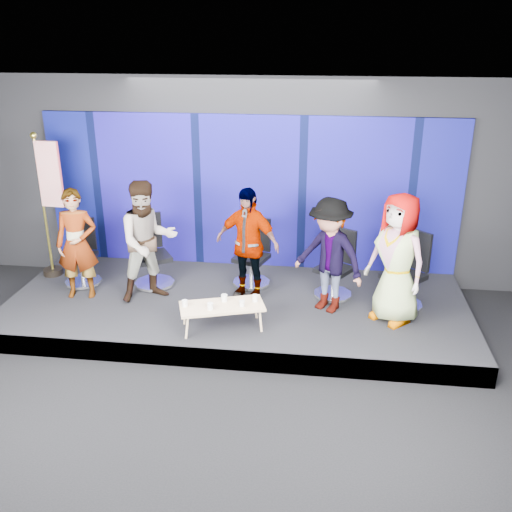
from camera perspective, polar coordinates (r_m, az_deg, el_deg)
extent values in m
plane|color=black|center=(6.89, -5.28, -15.75)|extent=(10.00, 10.00, 0.00)
cube|color=black|center=(9.71, -0.61, 7.28)|extent=(10.00, 0.02, 3.50)
cube|color=black|center=(5.51, -6.56, 14.49)|extent=(10.00, 8.00, 0.02)
cube|color=black|center=(8.89, -1.90, -5.21)|extent=(7.00, 3.00, 0.30)
cube|color=#060E4E|center=(9.70, -0.65, 6.35)|extent=(7.00, 0.08, 2.60)
cylinder|color=silver|center=(9.75, -16.85, -2.50)|extent=(0.69, 0.69, 0.06)
cylinder|color=silver|center=(9.66, -17.00, -1.27)|extent=(0.07, 0.07, 0.40)
cube|color=black|center=(9.59, -17.13, -0.18)|extent=(0.55, 0.55, 0.07)
cube|color=black|center=(9.69, -17.01, 2.14)|extent=(0.44, 0.12, 0.55)
imported|color=black|center=(9.03, -17.47, 1.13)|extent=(0.68, 0.51, 1.71)
cylinder|color=silver|center=(9.41, -10.08, -2.72)|extent=(0.89, 0.89, 0.06)
cylinder|color=silver|center=(9.31, -10.18, -1.33)|extent=(0.08, 0.08, 0.43)
cube|color=black|center=(9.23, -10.27, -0.10)|extent=(0.71, 0.71, 0.08)
cube|color=black|center=(9.35, -10.84, 2.46)|extent=(0.43, 0.30, 0.59)
imported|color=black|center=(8.66, -10.76, 1.45)|extent=(1.14, 1.08, 1.86)
cylinder|color=silver|center=(9.30, -0.46, -2.70)|extent=(0.76, 0.76, 0.06)
cylinder|color=silver|center=(9.20, -0.47, -1.37)|extent=(0.07, 0.07, 0.41)
cube|color=black|center=(9.12, -0.47, -0.20)|extent=(0.61, 0.61, 0.07)
cube|color=black|center=(9.21, 0.17, 2.25)|extent=(0.44, 0.18, 0.56)
imported|color=black|center=(8.56, -0.89, 1.21)|extent=(1.11, 0.72, 1.75)
cylinder|color=silver|center=(8.98, 7.66, -3.83)|extent=(0.82, 0.82, 0.06)
cylinder|color=silver|center=(8.89, 7.73, -2.51)|extent=(0.07, 0.07, 0.40)
cube|color=black|center=(8.81, 7.80, -1.33)|extent=(0.66, 0.66, 0.07)
cube|color=black|center=(8.88, 8.72, 1.08)|extent=(0.40, 0.27, 0.55)
imported|color=black|center=(8.24, 7.34, 0.05)|extent=(1.27, 1.13, 1.71)
cylinder|color=silver|center=(8.85, 14.23, -4.73)|extent=(0.92, 0.92, 0.07)
cylinder|color=silver|center=(8.75, 14.38, -3.27)|extent=(0.08, 0.08, 0.43)
cube|color=black|center=(8.66, 14.51, -1.97)|extent=(0.74, 0.74, 0.08)
cube|color=black|center=(8.73, 15.76, 0.63)|extent=(0.38, 0.37, 0.60)
imported|color=black|center=(8.09, 13.93, -0.28)|extent=(1.07, 1.06, 1.87)
cube|color=tan|center=(7.88, -3.42, -5.04)|extent=(1.24, 0.82, 0.04)
cylinder|color=tan|center=(7.75, -6.92, -7.12)|extent=(0.03, 0.03, 0.32)
cylinder|color=tan|center=(8.09, -7.13, -5.84)|extent=(0.03, 0.03, 0.32)
cylinder|color=tan|center=(7.86, 0.45, -6.49)|extent=(0.03, 0.03, 0.32)
cylinder|color=tan|center=(8.19, -0.07, -5.26)|extent=(0.03, 0.03, 0.32)
cylinder|color=silver|center=(7.86, -7.13, -4.72)|extent=(0.08, 0.08, 0.09)
cylinder|color=silver|center=(7.74, -4.59, -5.03)|extent=(0.08, 0.08, 0.09)
cylinder|color=silver|center=(7.96, -3.19, -4.21)|extent=(0.08, 0.08, 0.10)
cylinder|color=silver|center=(7.81, -1.41, -4.76)|extent=(0.07, 0.07, 0.09)
cylinder|color=silver|center=(7.94, -0.09, -4.24)|extent=(0.08, 0.08, 0.10)
cylinder|color=black|center=(10.27, -19.62, -1.47)|extent=(0.32, 0.32, 0.10)
cylinder|color=gold|center=(9.89, -20.46, 4.65)|extent=(0.04, 0.04, 2.20)
sphere|color=gold|center=(9.65, -21.36, 11.17)|extent=(0.11, 0.11, 0.11)
cube|color=#A5121D|center=(9.64, -19.93, 7.69)|extent=(0.38, 0.09, 1.05)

